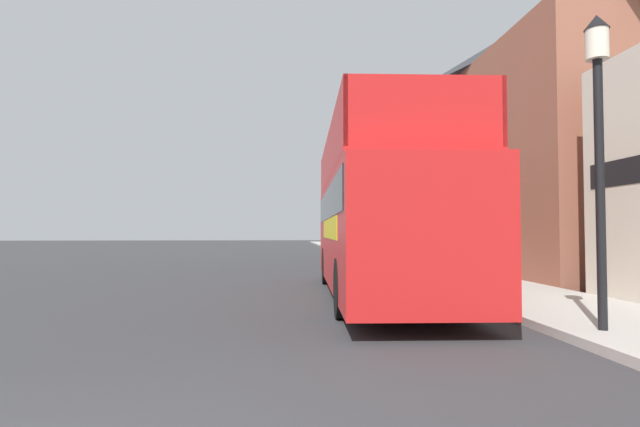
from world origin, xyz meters
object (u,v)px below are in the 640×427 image
(lamp_post_nearest, at_px, (598,111))
(tour_bus, at_px, (378,223))
(lamp_post_second, at_px, (416,174))
(lamp_post_third, at_px, (369,201))
(parked_car_ahead_of_bus, at_px, (353,254))

(lamp_post_nearest, bearing_deg, tour_bus, 114.98)
(tour_bus, relative_size, lamp_post_second, 2.08)
(lamp_post_second, distance_m, lamp_post_third, 9.17)
(parked_car_ahead_of_bus, height_order, lamp_post_nearest, lamp_post_nearest)
(parked_car_ahead_of_bus, bearing_deg, lamp_post_third, 69.71)
(parked_car_ahead_of_bus, relative_size, lamp_post_nearest, 0.87)
(parked_car_ahead_of_bus, bearing_deg, tour_bus, -96.75)
(parked_car_ahead_of_bus, xyz_separation_m, lamp_post_nearest, (1.72, -13.65, 2.67))
(tour_bus, xyz_separation_m, lamp_post_second, (2.07, 4.19, 1.71))
(lamp_post_nearest, height_order, lamp_post_second, lamp_post_second)
(tour_bus, bearing_deg, lamp_post_nearest, -62.79)
(parked_car_ahead_of_bus, distance_m, lamp_post_nearest, 14.01)
(parked_car_ahead_of_bus, distance_m, lamp_post_third, 5.51)
(tour_bus, xyz_separation_m, parked_car_ahead_of_bus, (0.60, 8.67, -1.10))
(tour_bus, xyz_separation_m, lamp_post_third, (2.08, 13.36, 1.39))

